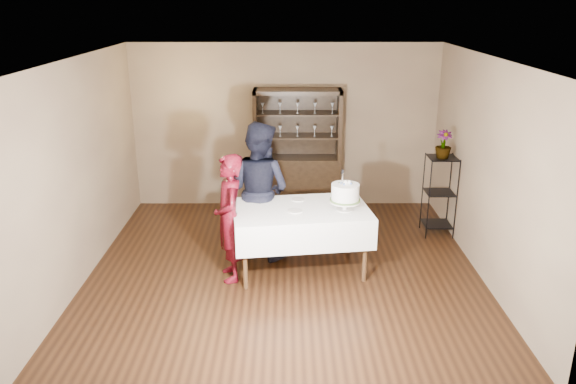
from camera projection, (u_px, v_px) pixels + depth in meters
name	position (u px, v px, depth m)	size (l,w,h in m)	color
floor	(284.00, 270.00, 7.33)	(5.00, 5.00, 0.00)	black
ceiling	(284.00, 59.00, 6.44)	(5.00, 5.00, 0.00)	white
back_wall	(285.00, 127.00, 9.25)	(5.00, 0.02, 2.70)	brown
wall_left	(81.00, 171.00, 6.88)	(0.02, 5.00, 2.70)	brown
wall_right	(487.00, 171.00, 6.89)	(0.02, 5.00, 2.70)	brown
china_hutch	(297.00, 171.00, 9.24)	(1.40, 0.48, 2.00)	black
plant_etagere	(439.00, 192.00, 8.25)	(0.42, 0.42, 1.20)	black
cake_table	(301.00, 223.00, 7.12)	(1.83, 1.27, 0.85)	white
woman	(230.00, 218.00, 6.87)	(0.59, 0.39, 1.61)	#32040C
man	(259.00, 189.00, 7.52)	(0.90, 0.70, 1.85)	black
cake	(345.00, 194.00, 6.93)	(0.42, 0.42, 0.53)	white
plate_near	(295.00, 211.00, 6.95)	(0.19, 0.19, 0.01)	white
plate_far	(298.00, 199.00, 7.34)	(0.17, 0.17, 0.01)	white
potted_plant	(444.00, 144.00, 7.97)	(0.23, 0.23, 0.40)	#507236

